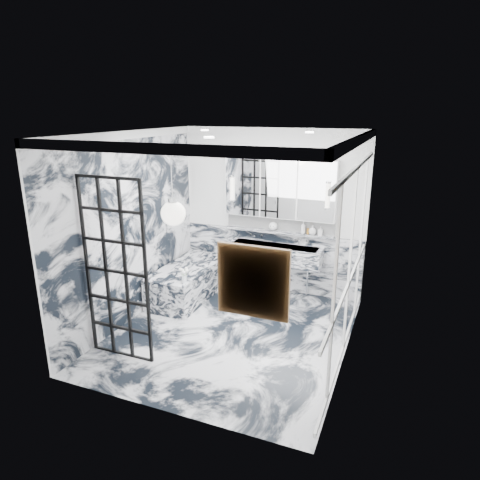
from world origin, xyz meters
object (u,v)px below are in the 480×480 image
at_px(trough_sink, 275,254).
at_px(mirror_cabinet, 280,189).
at_px(bathtub, 188,281).
at_px(crittall_door, 116,271).

relative_size(trough_sink, mirror_cabinet, 0.84).
bearing_deg(trough_sink, mirror_cabinet, 90.00).
distance_m(trough_sink, bathtub, 1.55).
xyz_separation_m(crittall_door, mirror_cabinet, (1.25, 2.77, 0.66)).
bearing_deg(trough_sink, crittall_door, -115.65).
bearing_deg(crittall_door, mirror_cabinet, 65.49).
distance_m(crittall_door, trough_sink, 2.92).
bearing_deg(bathtub, crittall_door, -87.79).
height_order(crittall_door, bathtub, crittall_door).
xyz_separation_m(trough_sink, bathtub, (-1.33, -0.66, -0.45)).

